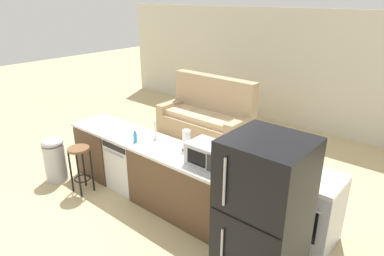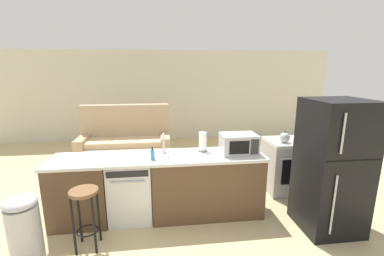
{
  "view_description": "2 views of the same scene",
  "coord_description": "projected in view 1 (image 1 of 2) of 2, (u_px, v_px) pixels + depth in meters",
  "views": [
    {
      "loc": [
        3.57,
        -3.01,
        2.87
      ],
      "look_at": [
        0.71,
        0.35,
        1.13
      ],
      "focal_mm": 32.0,
      "sensor_mm": 36.0,
      "label": 1
    },
    {
      "loc": [
        0.19,
        -3.39,
        2.08
      ],
      "look_at": [
        0.7,
        0.73,
        1.12
      ],
      "focal_mm": 24.0,
      "sensor_mm": 36.0,
      "label": 2
    }
  ],
  "objects": [
    {
      "name": "refrigerator",
      "position": [
        262.0,
        223.0,
        3.21
      ],
      "size": [
        0.72,
        0.73,
        1.72
      ],
      "color": "black",
      "rests_on": "ground_plane"
    },
    {
      "name": "soap_bottle",
      "position": [
        135.0,
        137.0,
        4.84
      ],
      "size": [
        0.06,
        0.06,
        0.18
      ],
      "color": "#338CCC",
      "rests_on": "kitchen_counter"
    },
    {
      "name": "microwave",
      "position": [
        209.0,
        154.0,
        4.18
      ],
      "size": [
        0.5,
        0.37,
        0.28
      ],
      "color": "#B7B7BC",
      "rests_on": "kitchen_counter"
    },
    {
      "name": "couch",
      "position": [
        208.0,
        118.0,
        7.29
      ],
      "size": [
        2.0,
        0.91,
        1.27
      ],
      "color": "tan",
      "rests_on": "ground_plane"
    },
    {
      "name": "wall_back",
      "position": [
        290.0,
        69.0,
        7.65
      ],
      "size": [
        10.0,
        0.06,
        2.6
      ],
      "color": "beige",
      "rests_on": "ground_plane"
    },
    {
      "name": "dishwasher",
      "position": [
        131.0,
        162.0,
        5.33
      ],
      "size": [
        0.58,
        0.61,
        0.84
      ],
      "color": "silver",
      "rests_on": "ground_plane"
    },
    {
      "name": "bar_stool",
      "position": [
        80.0,
        160.0,
        5.14
      ],
      "size": [
        0.32,
        0.32,
        0.74
      ],
      "color": "brown",
      "rests_on": "ground_plane"
    },
    {
      "name": "kitchen_counter",
      "position": [
        152.0,
        172.0,
        5.04
      ],
      "size": [
        2.94,
        0.66,
        0.9
      ],
      "color": "brown",
      "rests_on": "ground_plane"
    },
    {
      "name": "ground_plane",
      "position": [
        143.0,
        191.0,
        5.34
      ],
      "size": [
        24.0,
        24.0,
        0.0
      ],
      "primitive_type": "plane",
      "color": "tan"
    },
    {
      "name": "kettle",
      "position": [
        293.0,
        168.0,
        3.96
      ],
      "size": [
        0.21,
        0.17,
        0.19
      ],
      "color": "#B2B2B7",
      "rests_on": "stove_range"
    },
    {
      "name": "sink_faucet",
      "position": [
        155.0,
        131.0,
        4.89
      ],
      "size": [
        0.07,
        0.17,
        0.3
      ],
      "color": "silver",
      "rests_on": "kitchen_counter"
    },
    {
      "name": "stove_range",
      "position": [
        305.0,
        208.0,
        4.14
      ],
      "size": [
        0.76,
        0.68,
        0.9
      ],
      "color": "#B7B7BC",
      "rests_on": "ground_plane"
    },
    {
      "name": "trash_bin",
      "position": [
        55.0,
        159.0,
        5.53
      ],
      "size": [
        0.35,
        0.35,
        0.74
      ],
      "color": "#B7B7BC",
      "rests_on": "ground_plane"
    },
    {
      "name": "paper_towel_roll",
      "position": [
        186.0,
        140.0,
        4.59
      ],
      "size": [
        0.14,
        0.14,
        0.28
      ],
      "color": "#4C4C51",
      "rests_on": "kitchen_counter"
    }
  ]
}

